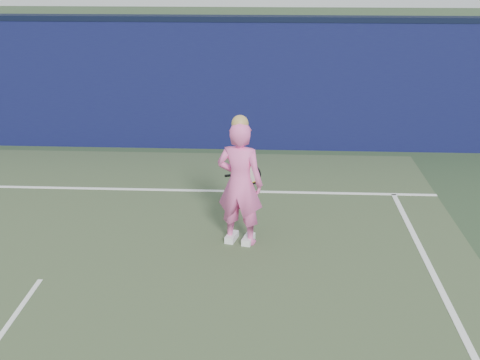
{
  "coord_description": "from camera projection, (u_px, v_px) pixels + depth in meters",
  "views": [
    {
      "loc": [
        2.75,
        -5.25,
        3.73
      ],
      "look_at": [
        2.37,
        2.17,
        0.91
      ],
      "focal_mm": 45.0,
      "sensor_mm": 36.0,
      "label": 1
    }
  ],
  "objects": [
    {
      "name": "backstop_wall",
      "position": [
        133.0,
        85.0,
        11.98
      ],
      "size": [
        24.0,
        0.4,
        2.5
      ],
      "primitive_type": "cube",
      "color": "#0D0F3C",
      "rests_on": "ground"
    },
    {
      "name": "wall_cap",
      "position": [
        129.0,
        18.0,
        11.52
      ],
      "size": [
        24.0,
        0.42,
        0.1
      ],
      "primitive_type": "cube",
      "color": "black",
      "rests_on": "backstop_wall"
    },
    {
      "name": "player",
      "position": [
        240.0,
        183.0,
        7.97
      ],
      "size": [
        0.71,
        0.55,
        1.79
      ],
      "rotation": [
        0.0,
        0.0,
        2.89
      ],
      "color": "pink",
      "rests_on": "ground"
    },
    {
      "name": "ground",
      "position": [
        6.0,
        329.0,
        6.36
      ],
      "size": [
        80.0,
        80.0,
        0.0
      ],
      "primitive_type": "plane",
      "color": "#263C25",
      "rests_on": "ground"
    },
    {
      "name": "racket",
      "position": [
        248.0,
        174.0,
        8.33
      ],
      "size": [
        0.53,
        0.3,
        0.31
      ],
      "rotation": [
        0.0,
        0.0,
        -0.58
      ],
      "color": "black",
      "rests_on": "ground"
    }
  ]
}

